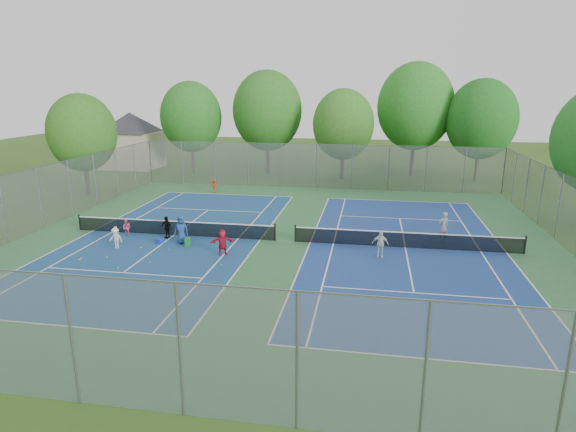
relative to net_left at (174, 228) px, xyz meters
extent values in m
plane|color=#2F531A|center=(7.00, 0.00, -0.46)|extent=(120.00, 120.00, 0.00)
cube|color=#30673A|center=(7.00, 0.00, -0.45)|extent=(32.00, 32.00, 0.01)
cube|color=navy|center=(0.00, 0.00, -0.44)|extent=(10.97, 23.77, 0.01)
cube|color=navy|center=(14.00, 0.00, -0.44)|extent=(10.97, 23.77, 0.01)
cube|color=black|center=(0.00, 0.00, 0.00)|extent=(12.87, 0.10, 0.91)
cube|color=black|center=(14.00, 0.00, 0.00)|extent=(12.87, 0.10, 0.91)
cube|color=gray|center=(7.00, 16.00, 1.54)|extent=(32.00, 0.10, 4.00)
cube|color=gray|center=(7.00, -16.00, 1.54)|extent=(32.00, 0.10, 4.00)
cube|color=gray|center=(-9.00, 0.00, 1.54)|extent=(0.10, 32.00, 4.00)
cube|color=#B7A88C|center=(-15.00, 24.00, 1.54)|extent=(6.00, 5.00, 4.00)
pyramid|color=#2D2D33|center=(-15.00, 24.00, 5.74)|extent=(11.03, 11.03, 2.20)
cylinder|color=#443326|center=(-7.00, 22.00, 1.29)|extent=(0.36, 0.36, 3.50)
ellipsoid|color=#24631C|center=(-7.00, 22.00, 5.45)|extent=(6.40, 6.40, 7.36)
cylinder|color=#443326|center=(1.00, 23.00, 1.47)|extent=(0.36, 0.36, 3.85)
ellipsoid|color=#28641D|center=(1.00, 23.00, 6.10)|extent=(7.20, 7.20, 8.28)
cylinder|color=#443326|center=(9.00, 21.00, 1.12)|extent=(0.36, 0.36, 3.15)
ellipsoid|color=#326A1E|center=(9.00, 21.00, 4.95)|extent=(6.00, 6.00, 6.90)
cylinder|color=#443326|center=(16.00, 24.00, 1.65)|extent=(0.36, 0.36, 4.20)
ellipsoid|color=#266B1F|center=(16.00, 24.00, 6.59)|extent=(7.60, 7.60, 8.74)
cylinder|color=#443326|center=(22.00, 22.00, 1.29)|extent=(0.36, 0.36, 3.50)
ellipsoid|color=#1C5B1A|center=(22.00, 22.00, 5.52)|extent=(6.60, 6.60, 7.59)
cylinder|color=#443326|center=(-12.00, 10.00, 1.12)|extent=(0.36, 0.36, 3.15)
ellipsoid|color=#2D5E1B|center=(-12.00, 10.00, 4.79)|extent=(5.60, 5.60, 6.44)
cube|color=#1730B3|center=(-0.21, -1.69, -0.31)|extent=(0.42, 0.42, 0.28)
cube|color=green|center=(1.65, -1.96, -0.19)|extent=(0.28, 0.28, 0.53)
imported|color=orange|center=(-2.67, -2.15, 0.08)|extent=(0.41, 0.30, 1.07)
imported|color=#CF5079|center=(-2.82, -0.60, 0.07)|extent=(0.54, 0.44, 1.05)
imported|color=silver|center=(-2.25, -2.94, 0.16)|extent=(0.81, 0.50, 1.22)
imported|color=black|center=(-0.20, -0.60, 0.23)|extent=(0.87, 0.61, 1.38)
imported|color=navy|center=(1.10, -1.48, 0.39)|extent=(0.86, 0.60, 1.68)
imported|color=#B3192B|center=(4.06, -2.95, 0.27)|extent=(1.41, 0.95, 1.46)
imported|color=#AC2818|center=(-1.54, 12.50, 0.14)|extent=(0.79, 0.48, 1.19)
imported|color=gray|center=(16.25, 1.65, 0.44)|extent=(0.77, 0.65, 1.79)
imported|color=silver|center=(12.53, -1.81, 0.29)|extent=(0.90, 0.44, 1.50)
sphere|color=#BAD030|center=(-3.21, -4.91, -0.42)|extent=(0.07, 0.07, 0.07)
sphere|color=gold|center=(-4.14, -1.55, -0.42)|extent=(0.07, 0.07, 0.07)
sphere|color=yellow|center=(-0.88, -2.72, -0.42)|extent=(0.07, 0.07, 0.07)
sphere|color=#CAD932|center=(-0.54, -5.89, -0.42)|extent=(0.07, 0.07, 0.07)
sphere|color=yellow|center=(-1.92, -4.55, -0.42)|extent=(0.07, 0.07, 0.07)
sphere|color=#A4C82E|center=(0.88, -2.79, -0.42)|extent=(0.07, 0.07, 0.07)
sphere|color=#D9F037|center=(-3.15, -5.14, -0.42)|extent=(0.07, 0.07, 0.07)
sphere|color=gold|center=(0.69, -4.83, -0.42)|extent=(0.07, 0.07, 0.07)
sphere|color=#AFC42D|center=(4.48, -4.60, -0.42)|extent=(0.07, 0.07, 0.07)
sphere|color=gold|center=(1.58, -1.66, -0.42)|extent=(0.07, 0.07, 0.07)
camera|label=1|loc=(11.86, -26.89, 8.42)|focal=30.00mm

